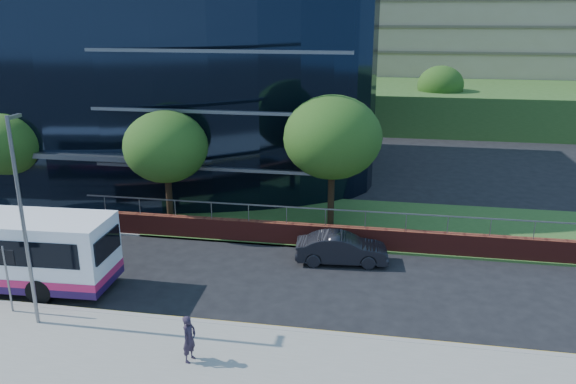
% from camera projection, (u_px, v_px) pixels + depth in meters
% --- Properties ---
extents(grass_verge, '(36.00, 8.00, 0.12)m').
position_uv_depth(grass_verge, '(476.00, 230.00, 30.97)').
color(grass_verge, '#2D511E').
rests_on(grass_verge, ground).
extents(glass_office, '(44.00, 23.10, 16.00)m').
position_uv_depth(glass_office, '(84.00, 62.00, 42.46)').
color(glass_office, black).
rests_on(glass_office, ground).
extents(retaining_wall, '(34.00, 0.40, 2.11)m').
position_uv_depth(retaining_wall, '(405.00, 241.00, 28.00)').
color(retaining_wall, maroon).
rests_on(retaining_wall, ground).
extents(apartment_block, '(60.00, 42.00, 30.00)m').
position_uv_depth(apartment_block, '(500.00, 17.00, 69.65)').
color(apartment_block, '#2D511E').
rests_on(apartment_block, ground).
extents(street_sign, '(0.85, 0.09, 2.80)m').
position_uv_depth(street_sign, '(6.00, 265.00, 21.77)').
color(street_sign, slate).
rests_on(street_sign, pavement_near).
extents(tree_far_b, '(4.29, 4.29, 6.05)m').
position_uv_depth(tree_far_b, '(7.00, 144.00, 32.79)').
color(tree_far_b, black).
rests_on(tree_far_b, ground).
extents(tree_far_c, '(4.62, 4.62, 6.51)m').
position_uv_depth(tree_far_c, '(166.00, 147.00, 30.56)').
color(tree_far_c, black).
rests_on(tree_far_c, ground).
extents(tree_far_d, '(5.28, 5.28, 7.44)m').
position_uv_depth(tree_far_d, '(332.00, 137.00, 29.81)').
color(tree_far_d, black).
rests_on(tree_far_d, ground).
extents(tree_dist_e, '(4.62, 4.62, 6.51)m').
position_uv_depth(tree_dist_e, '(440.00, 85.00, 56.83)').
color(tree_dist_e, black).
rests_on(tree_dist_e, ground).
extents(streetlight_east, '(0.15, 0.77, 8.00)m').
position_uv_depth(streetlight_east, '(23.00, 217.00, 20.27)').
color(streetlight_east, slate).
rests_on(streetlight_east, pavement_near).
extents(parked_car, '(4.51, 1.94, 1.45)m').
position_uv_depth(parked_car, '(342.00, 249.00, 26.87)').
color(parked_car, black).
rests_on(parked_car, ground).
extents(pedestrian, '(0.54, 0.69, 1.69)m').
position_uv_depth(pedestrian, '(189.00, 339.00, 18.93)').
color(pedestrian, '#2A2030').
rests_on(pedestrian, pavement_near).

